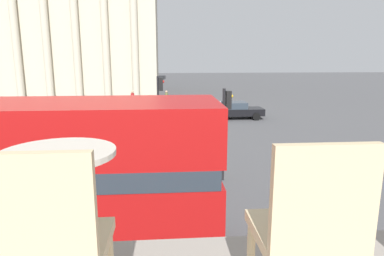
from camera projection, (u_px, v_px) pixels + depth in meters
cafe_dining_table at (60, 186)px, 1.81m from camera, size 0.60×0.60×0.73m
cafe_chair_0 at (51, 245)px, 1.29m from camera, size 0.40×0.40×0.91m
cafe_chair_1 at (309, 231)px, 1.39m from camera, size 0.40×0.40×0.91m
traffic_light_near at (226, 121)px, 13.41m from camera, size 0.42×0.24×3.72m
traffic_light_mid at (159, 101)px, 18.78m from camera, size 0.42×0.24×3.87m
car_silver at (201, 104)px, 30.63m from camera, size 4.20×1.93×1.35m
car_black at (236, 110)px, 27.36m from camera, size 4.20×1.93×1.35m
pedestrian_blue at (150, 103)px, 29.50m from camera, size 0.32×0.32×1.67m
pedestrian_red at (133, 99)px, 31.87m from camera, size 0.32×0.32×1.78m
pedestrian_yellow at (208, 149)px, 14.94m from camera, size 0.32×0.32×1.65m
pedestrian_olive at (166, 98)px, 33.63m from camera, size 0.32×0.32×1.61m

